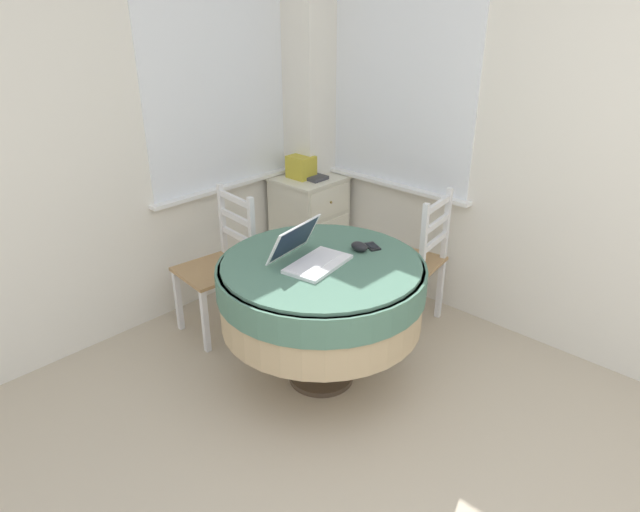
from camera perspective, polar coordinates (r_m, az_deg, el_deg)
corner_room_shell at (r=3.07m, az=1.15°, el=11.89°), size 4.31×4.65×2.55m
round_dining_table at (r=2.97m, az=0.13°, el=-3.32°), size 1.08×1.08×0.72m
laptop at (r=2.87m, az=-1.07°, el=0.09°), size 0.39×0.35×0.20m
computer_mouse at (r=3.01m, az=3.95°, el=0.95°), size 0.06×0.10×0.05m
cell_phone at (r=3.07m, az=5.24°, el=0.97°), size 0.10×0.12×0.01m
dining_chair_near_back_window at (r=3.56m, az=-9.91°, el=-1.06°), size 0.45×0.42×0.89m
dining_chair_near_right_window at (r=3.62m, az=9.22°, el=-0.58°), size 0.44×0.47×0.89m
corner_cabinet at (r=4.28m, az=-1.07°, el=3.11°), size 0.47×0.45×0.75m
storage_box at (r=4.12m, az=-1.90°, el=8.90°), size 0.15×0.17×0.16m
book_on_cabinet at (r=4.13m, az=-0.98°, el=7.98°), size 0.14×0.24×0.02m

